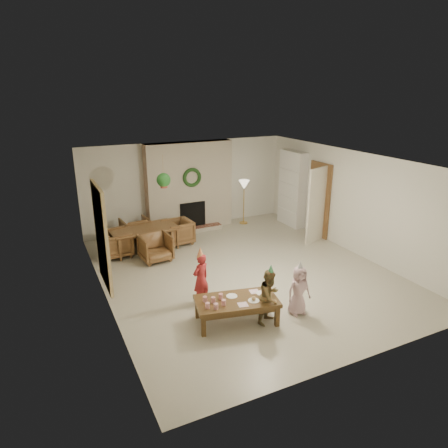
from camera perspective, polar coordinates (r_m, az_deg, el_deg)
floor at (r=9.11m, az=2.81°, el=-6.73°), size 7.00×7.00×0.00m
ceiling at (r=8.34m, az=3.09°, el=8.95°), size 7.00×7.00×0.00m
wall_back at (r=11.72m, az=-5.28°, el=5.54°), size 7.00×0.00×7.00m
wall_front at (r=6.04m, az=19.15°, el=-8.59°), size 7.00×0.00×7.00m
wall_left at (r=7.74m, az=-16.98°, el=-2.25°), size 0.00×7.00×7.00m
wall_right at (r=10.37m, az=17.70°, el=2.96°), size 0.00×7.00×7.00m
fireplace_mass at (r=11.54m, az=-4.93°, el=5.34°), size 2.50×0.40×2.50m
fireplace_hearth at (r=11.56m, az=-4.14°, el=-0.76°), size 1.60×0.30×0.12m
fireplace_firebox at (r=11.59m, az=-4.50°, el=1.31°), size 0.75×0.12×0.75m
fireplace_wreath at (r=11.26m, az=-4.55°, el=6.58°), size 0.54×0.10×0.54m
floor_lamp_base at (r=12.26m, az=2.77°, el=0.19°), size 0.25×0.25×0.03m
floor_lamp_post at (r=12.08m, az=2.82°, el=2.92°), size 0.03×0.03×1.19m
floor_lamp_shade at (r=11.94m, az=2.86°, el=5.57°), size 0.32×0.32×0.27m
bookshelf_carcass at (r=12.02m, az=9.64°, el=4.96°), size 0.30×1.00×2.20m
bookshelf_shelf_a at (r=12.18m, az=9.40°, el=1.98°), size 0.30×0.92×0.03m
bookshelf_shelf_b at (r=12.07m, az=9.50°, el=3.80°), size 0.30×0.92×0.03m
bookshelf_shelf_c at (r=11.98m, az=9.60°, el=5.64°), size 0.30×0.92×0.03m
bookshelf_shelf_d at (r=11.89m, az=9.71°, el=7.52°), size 0.30×0.92×0.03m
books_row_lower at (r=12.01m, az=9.76°, el=2.42°), size 0.20×0.40×0.24m
books_row_mid at (r=12.06m, az=9.32°, el=4.49°), size 0.20×0.44×0.24m
books_row_upper at (r=11.86m, az=9.83°, el=6.14°), size 0.20×0.36×0.22m
door_frame at (r=11.27m, az=13.32°, el=3.36°), size 0.05×0.86×2.04m
door_leaf at (r=10.76m, az=12.98°, el=2.54°), size 0.77×0.32×2.00m
curtain_panel at (r=7.94m, az=-16.93°, el=-1.74°), size 0.06×1.20×2.00m
dining_table at (r=10.33m, az=-11.13°, el=-2.15°), size 1.73×1.06×0.58m
dining_chair_near at (r=9.68m, az=-9.67°, el=-3.32°), size 0.74×0.76×0.64m
dining_chair_far at (r=10.97m, az=-12.44°, el=-0.82°), size 0.74×0.76×0.64m
dining_chair_left at (r=10.13m, az=-15.01°, el=-2.70°), size 0.76×0.74×0.64m
dining_chair_right at (r=10.63m, az=-6.54°, el=-1.13°), size 0.76×0.74×0.64m
hanging_plant_cord at (r=9.27m, az=-8.62°, el=7.57°), size 0.01×0.01×0.70m
hanging_plant_pot at (r=9.35m, az=-8.52°, el=5.46°), size 0.16×0.16×0.12m
hanging_plant_foliage at (r=9.32m, az=-8.55°, el=6.18°), size 0.32×0.32×0.32m
coffee_table_top at (r=7.11m, az=1.81°, el=-10.87°), size 1.54×1.00×0.07m
coffee_table_apron at (r=7.15m, az=1.80°, el=-11.41°), size 1.41×0.87×0.09m
coffee_leg_fl at (r=6.86m, az=-2.94°, el=-14.25°), size 0.09×0.09×0.37m
coffee_leg_fr at (r=7.16m, az=7.54°, el=-12.83°), size 0.09×0.09×0.37m
coffee_leg_bl at (r=7.35m, az=-3.80°, el=-11.83°), size 0.09×0.09×0.37m
coffee_leg_br at (r=7.63m, az=5.98°, el=-10.64°), size 0.09×0.09×0.37m
cup_a at (r=6.82m, az=-2.35°, el=-11.47°), size 0.09×0.09×0.10m
cup_b at (r=7.01m, az=-2.71°, el=-10.58°), size 0.09×0.09×0.10m
cup_c at (r=6.80m, az=-1.15°, el=-11.57°), size 0.09×0.09×0.10m
cup_d at (r=6.98m, az=-1.54°, el=-10.68°), size 0.09×0.09×0.10m
cup_e at (r=6.90m, az=-0.04°, el=-11.06°), size 0.09×0.09×0.10m
cup_f at (r=7.09m, az=-0.46°, el=-10.21°), size 0.09×0.09×0.10m
plate_a at (r=7.19m, az=1.10°, el=-10.16°), size 0.23×0.23×0.01m
plate_b at (r=7.07m, az=4.23°, el=-10.76°), size 0.23×0.23×0.01m
plate_c at (r=7.31m, az=5.36°, el=-9.72°), size 0.23×0.23×0.01m
food_scoop at (r=7.05m, az=4.24°, el=-10.46°), size 0.09×0.09×0.08m
napkin_left at (r=6.94m, az=2.69°, el=-11.34°), size 0.20×0.20×0.01m
napkin_right at (r=7.35m, az=4.32°, el=-9.52°), size 0.20×0.20×0.01m
child_red at (r=7.63m, az=-3.30°, el=-7.82°), size 0.43×0.36×1.02m
party_hat_red at (r=7.40m, az=-3.38°, el=-3.99°), size 0.14×0.14×0.19m
child_plaid at (r=7.11m, az=6.50°, el=-10.17°), size 0.60×0.55×0.98m
party_hat_plaid at (r=6.87m, az=6.66°, el=-6.31°), size 0.13×0.13×0.16m
child_pink at (r=7.45m, az=10.53°, el=-9.23°), size 0.47×0.32×0.92m
party_hat_pink at (r=7.23m, az=10.77°, el=-5.74°), size 0.14×0.14×0.17m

